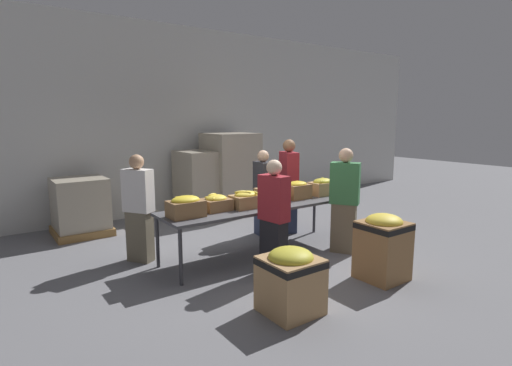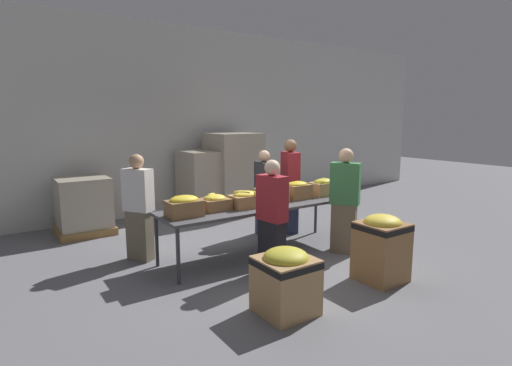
{
  "view_description": "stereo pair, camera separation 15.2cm",
  "coord_description": "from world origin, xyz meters",
  "px_view_note": "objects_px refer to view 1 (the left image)",
  "views": [
    {
      "loc": [
        -3.47,
        -4.75,
        2.07
      ],
      "look_at": [
        0.09,
        0.24,
        1.06
      ],
      "focal_mm": 28.0,
      "sensor_mm": 36.0,
      "label": 1
    },
    {
      "loc": [
        -3.34,
        -4.83,
        2.07
      ],
      "look_at": [
        0.09,
        0.24,
        1.06
      ],
      "focal_mm": 28.0,
      "sensor_mm": 36.0,
      "label": 2
    }
  ],
  "objects_px": {
    "volunteer_1": "(274,218)",
    "banana_box_3": "(272,193)",
    "banana_box_2": "(246,199)",
    "volunteer_2": "(289,186)",
    "donation_bin_1": "(383,245)",
    "banana_box_0": "(186,206)",
    "volunteer_0": "(139,209)",
    "sorting_table": "(260,207)",
    "volunteer_3": "(344,201)",
    "banana_box_5": "(322,186)",
    "pallet_stack_2": "(203,184)",
    "banana_box_4": "(297,190)",
    "banana_box_1": "(216,203)",
    "volunteer_4": "(263,194)",
    "pallet_stack_1": "(80,207)",
    "pallet_stack_0": "(231,174)",
    "donation_bin_0": "(291,278)"
  },
  "relations": [
    {
      "from": "banana_box_3",
      "to": "volunteer_2",
      "type": "distance_m",
      "value": 1.14
    },
    {
      "from": "volunteer_4",
      "to": "pallet_stack_0",
      "type": "distance_m",
      "value": 1.87
    },
    {
      "from": "banana_box_0",
      "to": "volunteer_3",
      "type": "xyz_separation_m",
      "value": [
        2.35,
        -0.62,
        -0.12
      ]
    },
    {
      "from": "banana_box_0",
      "to": "volunteer_0",
      "type": "relative_size",
      "value": 0.29
    },
    {
      "from": "sorting_table",
      "to": "volunteer_3",
      "type": "bearing_deg",
      "value": -31.64
    },
    {
      "from": "banana_box_0",
      "to": "donation_bin_1",
      "type": "bearing_deg",
      "value": -39.9
    },
    {
      "from": "banana_box_5",
      "to": "banana_box_3",
      "type": "bearing_deg",
      "value": 179.65
    },
    {
      "from": "banana_box_1",
      "to": "pallet_stack_2",
      "type": "relative_size",
      "value": 0.28
    },
    {
      "from": "banana_box_4",
      "to": "donation_bin_1",
      "type": "bearing_deg",
      "value": -90.97
    },
    {
      "from": "volunteer_4",
      "to": "pallet_stack_2",
      "type": "height_order",
      "value": "volunteer_4"
    },
    {
      "from": "banana_box_2",
      "to": "donation_bin_0",
      "type": "height_order",
      "value": "banana_box_2"
    },
    {
      "from": "banana_box_2",
      "to": "volunteer_2",
      "type": "xyz_separation_m",
      "value": [
        1.43,
        0.75,
        -0.06
      ]
    },
    {
      "from": "banana_box_0",
      "to": "volunteer_4",
      "type": "distance_m",
      "value": 2.05
    },
    {
      "from": "banana_box_1",
      "to": "banana_box_4",
      "type": "bearing_deg",
      "value": -1.4
    },
    {
      "from": "volunteer_3",
      "to": "volunteer_4",
      "type": "distance_m",
      "value": 1.52
    },
    {
      "from": "sorting_table",
      "to": "pallet_stack_1",
      "type": "relative_size",
      "value": 3.05
    },
    {
      "from": "banana_box_4",
      "to": "volunteer_2",
      "type": "relative_size",
      "value": 0.23
    },
    {
      "from": "sorting_table",
      "to": "donation_bin_0",
      "type": "bearing_deg",
      "value": -116.25
    },
    {
      "from": "banana_box_5",
      "to": "donation_bin_1",
      "type": "height_order",
      "value": "banana_box_5"
    },
    {
      "from": "pallet_stack_0",
      "to": "volunteer_0",
      "type": "bearing_deg",
      "value": -145.84
    },
    {
      "from": "banana_box_5",
      "to": "volunteer_3",
      "type": "relative_size",
      "value": 0.28
    },
    {
      "from": "volunteer_2",
      "to": "donation_bin_1",
      "type": "xyz_separation_m",
      "value": [
        -0.43,
        -2.39,
        -0.38
      ]
    },
    {
      "from": "volunteer_1",
      "to": "pallet_stack_2",
      "type": "height_order",
      "value": "volunteer_1"
    },
    {
      "from": "volunteer_1",
      "to": "banana_box_3",
      "type": "bearing_deg",
      "value": -43.77
    },
    {
      "from": "volunteer_2",
      "to": "banana_box_5",
      "type": "bearing_deg",
      "value": 33.59
    },
    {
      "from": "volunteer_3",
      "to": "volunteer_4",
      "type": "height_order",
      "value": "volunteer_3"
    },
    {
      "from": "banana_box_3",
      "to": "banana_box_2",
      "type": "bearing_deg",
      "value": -172.41
    },
    {
      "from": "banana_box_1",
      "to": "banana_box_3",
      "type": "relative_size",
      "value": 0.85
    },
    {
      "from": "banana_box_3",
      "to": "donation_bin_0",
      "type": "relative_size",
      "value": 0.63
    },
    {
      "from": "banana_box_5",
      "to": "volunteer_4",
      "type": "bearing_deg",
      "value": 131.86
    },
    {
      "from": "volunteer_3",
      "to": "volunteer_4",
      "type": "xyz_separation_m",
      "value": [
        -0.48,
        1.45,
        -0.05
      ]
    },
    {
      "from": "banana_box_3",
      "to": "volunteer_1",
      "type": "bearing_deg",
      "value": -125.95
    },
    {
      "from": "donation_bin_0",
      "to": "pallet_stack_1",
      "type": "height_order",
      "value": "pallet_stack_1"
    },
    {
      "from": "banana_box_5",
      "to": "donation_bin_1",
      "type": "relative_size",
      "value": 0.53
    },
    {
      "from": "volunteer_0",
      "to": "pallet_stack_1",
      "type": "height_order",
      "value": "volunteer_0"
    },
    {
      "from": "banana_box_2",
      "to": "volunteer_1",
      "type": "bearing_deg",
      "value": -90.75
    },
    {
      "from": "volunteer_0",
      "to": "volunteer_2",
      "type": "xyz_separation_m",
      "value": [
        2.74,
        -0.07,
        0.06
      ]
    },
    {
      "from": "banana_box_2",
      "to": "pallet_stack_1",
      "type": "height_order",
      "value": "banana_box_2"
    },
    {
      "from": "banana_box_4",
      "to": "volunteer_0",
      "type": "height_order",
      "value": "volunteer_0"
    },
    {
      "from": "pallet_stack_2",
      "to": "banana_box_3",
      "type": "bearing_deg",
      "value": -94.83
    },
    {
      "from": "banana_box_4",
      "to": "volunteer_3",
      "type": "bearing_deg",
      "value": -62.4
    },
    {
      "from": "volunteer_2",
      "to": "donation_bin_0",
      "type": "bearing_deg",
      "value": -19.54
    },
    {
      "from": "banana_box_2",
      "to": "donation_bin_1",
      "type": "distance_m",
      "value": 1.97
    },
    {
      "from": "banana_box_1",
      "to": "volunteer_1",
      "type": "height_order",
      "value": "volunteer_1"
    },
    {
      "from": "banana_box_3",
      "to": "volunteer_3",
      "type": "xyz_separation_m",
      "value": [
        0.87,
        -0.69,
        -0.11
      ]
    },
    {
      "from": "banana_box_3",
      "to": "volunteer_0",
      "type": "xyz_separation_m",
      "value": [
        -1.82,
        0.75,
        -0.14
      ]
    },
    {
      "from": "volunteer_4",
      "to": "pallet_stack_0",
      "type": "bearing_deg",
      "value": 174.8
    },
    {
      "from": "banana_box_3",
      "to": "banana_box_4",
      "type": "relative_size",
      "value": 1.16
    },
    {
      "from": "volunteer_3",
      "to": "pallet_stack_2",
      "type": "xyz_separation_m",
      "value": [
        -0.65,
        3.37,
        -0.12
      ]
    },
    {
      "from": "banana_box_4",
      "to": "volunteer_3",
      "type": "distance_m",
      "value": 0.78
    }
  ]
}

